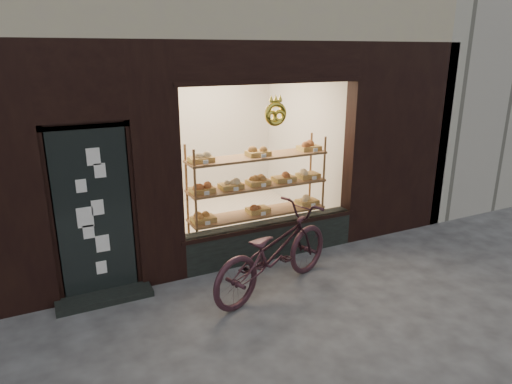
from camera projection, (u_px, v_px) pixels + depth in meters
ground at (326, 340)px, 4.89m from camera, size 90.00×90.00×0.00m
display_shelf at (258, 195)px, 7.01m from camera, size 2.20×0.45×1.70m
bicycle at (274, 251)px, 5.79m from camera, size 2.16×1.35×1.07m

